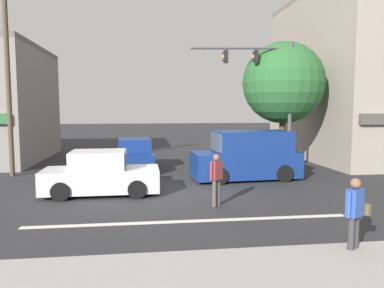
{
  "coord_description": "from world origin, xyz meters",
  "views": [
    {
      "loc": [
        -1.26,
        -13.48,
        3.13
      ],
      "look_at": [
        0.76,
        2.0,
        1.6
      ],
      "focal_mm": 35.0,
      "sensor_mm": 36.0,
      "label": 1
    }
  ],
  "objects_px": {
    "street_tree": "(283,83)",
    "van_parked_curbside": "(247,156)",
    "pedestrian_foreground_with_bag": "(355,212)",
    "traffic_light_mast": "(270,86)",
    "utility_pole_near_left": "(8,81)",
    "sedan_crossing_rightbound": "(101,175)",
    "pedestrian_mid_crossing": "(216,177)",
    "sedan_approaching_near": "(134,155)"
  },
  "relations": [
    {
      "from": "sedan_approaching_near",
      "to": "pedestrian_mid_crossing",
      "type": "xyz_separation_m",
      "value": [
        2.74,
        -7.48,
        0.24
      ]
    },
    {
      "from": "street_tree",
      "to": "van_parked_curbside",
      "type": "distance_m",
      "value": 5.25
    },
    {
      "from": "sedan_crossing_rightbound",
      "to": "van_parked_curbside",
      "type": "bearing_deg",
      "value": 19.22
    },
    {
      "from": "utility_pole_near_left",
      "to": "sedan_approaching_near",
      "type": "relative_size",
      "value": 1.98
    },
    {
      "from": "traffic_light_mast",
      "to": "pedestrian_foreground_with_bag",
      "type": "xyz_separation_m",
      "value": [
        -1.71,
        -10.4,
        -3.22
      ]
    },
    {
      "from": "utility_pole_near_left",
      "to": "van_parked_curbside",
      "type": "bearing_deg",
      "value": -11.37
    },
    {
      "from": "sedan_crossing_rightbound",
      "to": "van_parked_curbside",
      "type": "height_order",
      "value": "van_parked_curbside"
    },
    {
      "from": "sedan_approaching_near",
      "to": "utility_pole_near_left",
      "type": "bearing_deg",
      "value": -168.31
    },
    {
      "from": "utility_pole_near_left",
      "to": "van_parked_curbside",
      "type": "xyz_separation_m",
      "value": [
        10.45,
        -2.1,
        -3.31
      ]
    },
    {
      "from": "van_parked_curbside",
      "to": "traffic_light_mast",
      "type": "bearing_deg",
      "value": 49.06
    },
    {
      "from": "traffic_light_mast",
      "to": "sedan_approaching_near",
      "type": "bearing_deg",
      "value": 168.07
    },
    {
      "from": "sedan_approaching_near",
      "to": "traffic_light_mast",
      "type": "bearing_deg",
      "value": -11.93
    },
    {
      "from": "pedestrian_foreground_with_bag",
      "to": "street_tree",
      "type": "bearing_deg",
      "value": 76.35
    },
    {
      "from": "sedan_crossing_rightbound",
      "to": "sedan_approaching_near",
      "type": "distance_m",
      "value": 5.45
    },
    {
      "from": "street_tree",
      "to": "pedestrian_mid_crossing",
      "type": "bearing_deg",
      "value": -124.21
    },
    {
      "from": "street_tree",
      "to": "sedan_approaching_near",
      "type": "xyz_separation_m",
      "value": [
        -7.65,
        0.26,
        -3.67
      ]
    },
    {
      "from": "street_tree",
      "to": "sedan_crossing_rightbound",
      "type": "height_order",
      "value": "street_tree"
    },
    {
      "from": "street_tree",
      "to": "sedan_approaching_near",
      "type": "relative_size",
      "value": 1.54
    },
    {
      "from": "pedestrian_foreground_with_bag",
      "to": "pedestrian_mid_crossing",
      "type": "distance_m",
      "value": 4.8
    },
    {
      "from": "sedan_crossing_rightbound",
      "to": "van_parked_curbside",
      "type": "distance_m",
      "value": 6.38
    },
    {
      "from": "utility_pole_near_left",
      "to": "pedestrian_foreground_with_bag",
      "type": "xyz_separation_m",
      "value": [
        10.35,
        -10.65,
        -3.37
      ]
    },
    {
      "from": "traffic_light_mast",
      "to": "pedestrian_mid_crossing",
      "type": "relative_size",
      "value": 3.71
    },
    {
      "from": "sedan_approaching_near",
      "to": "pedestrian_foreground_with_bag",
      "type": "xyz_separation_m",
      "value": [
        4.85,
        -11.79,
        0.24
      ]
    },
    {
      "from": "traffic_light_mast",
      "to": "sedan_approaching_near",
      "type": "xyz_separation_m",
      "value": [
        -6.56,
        1.39,
        -3.46
      ]
    },
    {
      "from": "van_parked_curbside",
      "to": "utility_pole_near_left",
      "type": "bearing_deg",
      "value": 168.63
    },
    {
      "from": "street_tree",
      "to": "van_parked_curbside",
      "type": "relative_size",
      "value": 1.37
    },
    {
      "from": "utility_pole_near_left",
      "to": "pedestrian_mid_crossing",
      "type": "height_order",
      "value": "utility_pole_near_left"
    },
    {
      "from": "utility_pole_near_left",
      "to": "pedestrian_mid_crossing",
      "type": "distance_m",
      "value": 10.93
    },
    {
      "from": "van_parked_curbside",
      "to": "street_tree",
      "type": "bearing_deg",
      "value": 47.81
    },
    {
      "from": "traffic_light_mast",
      "to": "sedan_approaching_near",
      "type": "relative_size",
      "value": 1.47
    },
    {
      "from": "street_tree",
      "to": "sedan_approaching_near",
      "type": "distance_m",
      "value": 8.49
    },
    {
      "from": "pedestrian_foreground_with_bag",
      "to": "van_parked_curbside",
      "type": "bearing_deg",
      "value": 89.34
    },
    {
      "from": "pedestrian_foreground_with_bag",
      "to": "pedestrian_mid_crossing",
      "type": "height_order",
      "value": "same"
    },
    {
      "from": "pedestrian_foreground_with_bag",
      "to": "pedestrian_mid_crossing",
      "type": "xyz_separation_m",
      "value": [
        -2.11,
        4.31,
        -0.0
      ]
    },
    {
      "from": "sedan_crossing_rightbound",
      "to": "pedestrian_foreground_with_bag",
      "type": "height_order",
      "value": "pedestrian_foreground_with_bag"
    },
    {
      "from": "utility_pole_near_left",
      "to": "pedestrian_mid_crossing",
      "type": "relative_size",
      "value": 4.99
    },
    {
      "from": "utility_pole_near_left",
      "to": "pedestrian_foreground_with_bag",
      "type": "bearing_deg",
      "value": -45.82
    },
    {
      "from": "traffic_light_mast",
      "to": "pedestrian_foreground_with_bag",
      "type": "bearing_deg",
      "value": -99.32
    },
    {
      "from": "sedan_approaching_near",
      "to": "pedestrian_mid_crossing",
      "type": "relative_size",
      "value": 2.52
    },
    {
      "from": "sedan_crossing_rightbound",
      "to": "sedan_approaching_near",
      "type": "xyz_separation_m",
      "value": [
        1.07,
        5.34,
        0.0
      ]
    },
    {
      "from": "van_parked_curbside",
      "to": "pedestrian_mid_crossing",
      "type": "bearing_deg",
      "value": -117.51
    },
    {
      "from": "pedestrian_foreground_with_bag",
      "to": "utility_pole_near_left",
      "type": "bearing_deg",
      "value": 134.18
    }
  ]
}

